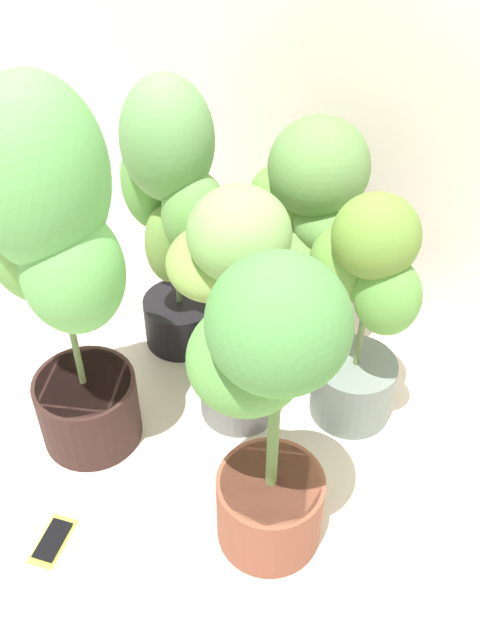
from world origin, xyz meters
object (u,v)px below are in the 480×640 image
at_px(cell_phone, 53,541).
at_px(potted_plant_back_right, 363,307).
at_px(potted_plant_back_center, 313,221).
at_px(potted_plant_center, 232,292).
at_px(potted_plant_front_left, 55,254).
at_px(potted_plant_back_left, 172,203).
at_px(potted_plant_front_right, 267,396).

bearing_deg(cell_phone, potted_plant_back_right, -133.47).
bearing_deg(cell_phone, potted_plant_back_center, -114.29).
height_order(potted_plant_back_right, potted_plant_center, potted_plant_center).
bearing_deg(potted_plant_back_right, potted_plant_front_left, -142.69).
relative_size(potted_plant_back_right, potted_plant_back_left, 0.82).
relative_size(potted_plant_front_left, potted_plant_front_right, 1.25).
height_order(potted_plant_back_right, potted_plant_front_right, potted_plant_front_right).
bearing_deg(potted_plant_back_right, potted_plant_back_center, 138.54).
bearing_deg(potted_plant_back_left, potted_plant_front_right, -40.11).
height_order(potted_plant_back_right, potted_plant_front_left, potted_plant_front_left).
bearing_deg(potted_plant_center, potted_plant_front_right, -49.12).
distance_m(potted_plant_back_center, potted_plant_front_right, 0.74).
relative_size(potted_plant_back_center, potted_plant_front_left, 0.71).
xyz_separation_m(potted_plant_back_left, cell_phone, (0.13, -0.78, -0.52)).
xyz_separation_m(potted_plant_center, cell_phone, (-0.16, -0.62, -0.43)).
bearing_deg(potted_plant_front_right, potted_plant_back_left, 139.89).
xyz_separation_m(potted_plant_back_center, potted_plant_back_left, (-0.33, -0.23, 0.08)).
relative_size(potted_plant_back_right, potted_plant_front_right, 0.86).
distance_m(potted_plant_back_right, potted_plant_front_left, 0.79).
height_order(potted_plant_back_left, potted_plant_front_right, potted_plant_back_left).
bearing_deg(potted_plant_back_right, potted_plant_back_left, -179.98).
relative_size(potted_plant_front_left, cell_phone, 6.82).
height_order(potted_plant_back_left, cell_phone, potted_plant_back_left).
height_order(potted_plant_front_left, potted_plant_front_right, potted_plant_front_left).
xyz_separation_m(potted_plant_back_center, cell_phone, (-0.20, -1.01, -0.44)).
distance_m(potted_plant_back_left, potted_plant_front_left, 0.47).
bearing_deg(potted_plant_back_right, cell_phone, -120.42).
distance_m(potted_plant_back_center, potted_plant_back_left, 0.41).
bearing_deg(potted_plant_back_right, potted_plant_center, -152.40).
bearing_deg(potted_plant_front_left, potted_plant_back_center, 63.69).
bearing_deg(potted_plant_front_right, cell_phone, -144.81).
relative_size(potted_plant_back_center, cell_phone, 4.85).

